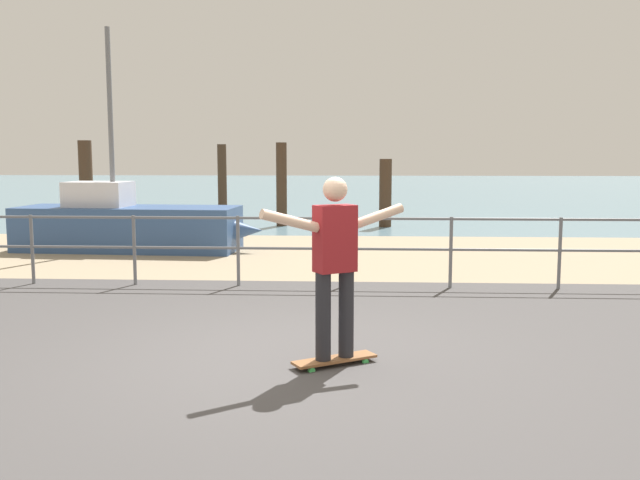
% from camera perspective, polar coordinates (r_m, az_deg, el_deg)
% --- Properties ---
extents(ground_plane, '(24.00, 10.00, 0.04)m').
position_cam_1_polar(ground_plane, '(5.71, -4.21, -12.70)').
color(ground_plane, '#474444').
rests_on(ground_plane, ground).
extents(beach_strip, '(24.00, 6.00, 0.04)m').
position_cam_1_polar(beach_strip, '(13.49, 0.06, -1.21)').
color(beach_strip, tan).
rests_on(beach_strip, ground).
extents(sea_surface, '(72.00, 50.00, 0.04)m').
position_cam_1_polar(sea_surface, '(41.38, 2.07, 4.31)').
color(sea_surface, slate).
rests_on(sea_surface, ground).
extents(railing_fence, '(13.94, 0.05, 1.05)m').
position_cam_1_polar(railing_fence, '(10.31, -11.01, 0.03)').
color(railing_fence, slate).
rests_on(railing_fence, ground).
extents(sailboat, '(5.00, 1.65, 4.42)m').
position_cam_1_polar(sailboat, '(14.40, -14.91, 1.15)').
color(sailboat, '#335184').
rests_on(sailboat, ground).
extents(skateboard, '(0.79, 0.59, 0.08)m').
position_cam_1_polar(skateboard, '(6.41, 1.22, -9.84)').
color(skateboard, brown).
rests_on(skateboard, ground).
extents(skateboarder, '(1.28, 0.83, 1.65)m').
position_cam_1_polar(skateboarder, '(6.20, 1.24, -1.41)').
color(skateboarder, '#26262B').
rests_on(skateboarder, skateboard).
extents(groyne_post_0, '(0.37, 0.37, 2.34)m').
position_cam_1_polar(groyne_post_0, '(20.66, -18.72, 4.53)').
color(groyne_post_0, '#422D1E').
rests_on(groyne_post_0, ground).
extents(groyne_post_1, '(0.32, 0.32, 2.32)m').
position_cam_1_polar(groyne_post_1, '(25.19, -8.07, 5.18)').
color(groyne_post_1, '#422D1E').
rests_on(groyne_post_1, ground).
extents(groyne_post_2, '(0.29, 0.29, 2.27)m').
position_cam_1_polar(groyne_post_2, '(18.79, -3.19, 4.57)').
color(groyne_post_2, '#422D1E').
rests_on(groyne_post_2, ground).
extents(groyne_post_3, '(0.33, 0.33, 1.83)m').
position_cam_1_polar(groyne_post_3, '(18.60, 5.41, 3.85)').
color(groyne_post_3, '#422D1E').
rests_on(groyne_post_3, ground).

